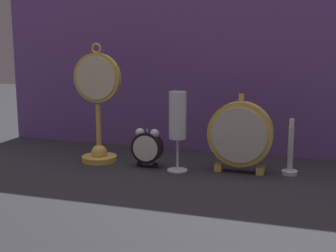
{
  "coord_description": "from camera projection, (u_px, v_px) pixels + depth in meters",
  "views": [
    {
      "loc": [
        0.38,
        -1.09,
        0.35
      ],
      "look_at": [
        0.0,
        0.08,
        0.12
      ],
      "focal_mm": 50.0,
      "sensor_mm": 36.0,
      "label": 1
    }
  ],
  "objects": [
    {
      "name": "ground_plane",
      "position": [
        158.0,
        178.0,
        1.2
      ],
      "size": [
        4.0,
        4.0,
        0.0
      ],
      "primitive_type": "plane",
      "color": "#232328"
    },
    {
      "name": "brass_candlestick",
      "position": [
        290.0,
        156.0,
        1.22
      ],
      "size": [
        0.04,
        0.04,
        0.15
      ],
      "color": "silver",
      "rests_on": "ground_plane"
    },
    {
      "name": "fabric_backdrop_drape",
      "position": [
        192.0,
        53.0,
        1.44
      ],
      "size": [
        1.29,
        0.01,
        0.61
      ],
      "primitive_type": "cube",
      "color": "#6B478E",
      "rests_on": "ground_plane"
    },
    {
      "name": "alarm_clock_twin_bell",
      "position": [
        147.0,
        146.0,
        1.29
      ],
      "size": [
        0.09,
        0.03,
        0.11
      ],
      "color": "black",
      "rests_on": "ground_plane"
    },
    {
      "name": "mantel_clock_silver",
      "position": [
        240.0,
        135.0,
        1.23
      ],
      "size": [
        0.17,
        0.04,
        0.21
      ],
      "color": "gold",
      "rests_on": "ground_plane"
    },
    {
      "name": "champagne_flute",
      "position": [
        178.0,
        121.0,
        1.24
      ],
      "size": [
        0.06,
        0.06,
        0.21
      ],
      "color": "silver",
      "rests_on": "ground_plane"
    },
    {
      "name": "pocket_watch_on_stand",
      "position": [
        98.0,
        109.0,
        1.33
      ],
      "size": [
        0.14,
        0.1,
        0.34
      ],
      "color": "gold",
      "rests_on": "ground_plane"
    }
  ]
}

